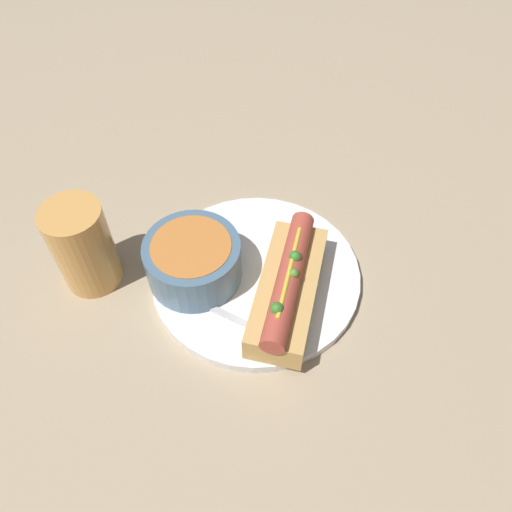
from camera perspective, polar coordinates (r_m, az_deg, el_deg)
The scene contains 6 objects.
ground_plane at distance 0.63m, azimuth 0.00°, elevation -2.54°, with size 4.00×4.00×0.00m, color tan.
dinner_plate at distance 0.62m, azimuth 0.00°, elevation -2.19°, with size 0.26×0.26×0.01m.
hot_dog at distance 0.57m, azimuth 3.67°, elevation -3.59°, with size 0.19×0.13×0.06m.
soup_bowl at distance 0.59m, azimuth -7.22°, elevation -0.34°, with size 0.11×0.11×0.06m.
spoon at distance 0.59m, azimuth -6.33°, elevation -5.26°, with size 0.04×0.14×0.01m.
drinking_glass at distance 0.62m, azimuth -19.16°, elevation 1.02°, with size 0.07×0.07×0.12m.
Camera 1 is at (-0.30, -0.21, 0.51)m, focal length 35.00 mm.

